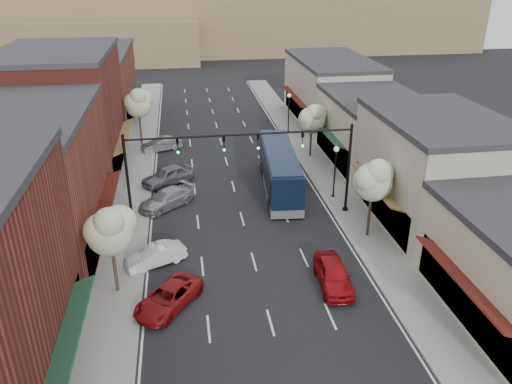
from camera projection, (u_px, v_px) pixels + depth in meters
name	position (u px, v px, depth m)	size (l,w,h in m)	color
ground	(259.00, 280.00, 30.18)	(160.00, 160.00, 0.00)	black
sidewalk_left	(137.00, 172.00, 45.60)	(2.80, 73.00, 0.15)	gray
sidewalk_right	(315.00, 162.00, 47.91)	(2.80, 73.00, 0.15)	gray
curb_left	(152.00, 171.00, 45.79)	(0.25, 73.00, 0.17)	gray
curb_right	(301.00, 162.00, 47.72)	(0.25, 73.00, 0.17)	gray
bldg_left_midnear	(23.00, 184.00, 31.66)	(10.14, 14.10, 9.40)	brown
bldg_left_midfar	(64.00, 113.00, 43.91)	(10.14, 14.10, 10.90)	maroon
bldg_left_far	(92.00, 87.00, 58.80)	(10.14, 18.10, 8.40)	brown
bldg_right_midnear	(434.00, 170.00, 35.82)	(9.14, 12.10, 7.90)	#B6AD9C
bldg_right_midfar	(373.00, 130.00, 46.90)	(9.14, 12.10, 6.40)	#C0B699
bldg_right_far	(331.00, 90.00, 59.26)	(9.14, 16.10, 7.40)	#B6AD9C
hill_far	(194.00, 21.00, 108.47)	(120.00, 30.00, 12.00)	#7A6647
hill_near	(66.00, 40.00, 95.09)	(50.00, 20.00, 8.00)	#7A6647
signal_mast_right	(318.00, 157.00, 36.20)	(8.22, 0.46, 7.00)	black
signal_mast_left	(161.00, 166.00, 34.65)	(8.22, 0.46, 7.00)	black
tree_right_near	(374.00, 179.00, 33.00)	(2.85, 2.65, 5.95)	#47382B
tree_right_far	(312.00, 118.00, 47.56)	(2.85, 2.65, 5.43)	#47382B
tree_left_near	(110.00, 229.00, 27.22)	(2.85, 2.65, 5.69)	#47382B
tree_left_far	(138.00, 102.00, 50.41)	(2.85, 2.65, 6.13)	#47382B
lamp_post_near	(335.00, 164.00, 39.42)	(0.44, 0.44, 4.44)	black
lamp_post_far	(289.00, 106.00, 55.13)	(0.44, 0.44, 4.44)	black
coach_bus	(279.00, 169.00, 41.46)	(3.45, 11.63, 3.51)	black
red_hatchback	(333.00, 274.00, 29.37)	(1.81, 4.50, 1.53)	#9B0B10
parked_car_a	(169.00, 297.00, 27.57)	(2.07, 4.49, 1.25)	maroon
parked_car_b	(155.00, 255.00, 31.49)	(1.34, 3.85, 1.27)	white
parked_car_c	(167.00, 199.00, 38.89)	(1.95, 4.80, 1.39)	#9B9CA0
parked_car_d	(168.00, 176.00, 42.90)	(1.87, 4.65, 1.59)	slate
parked_car_e	(162.00, 144.00, 50.70)	(1.40, 4.01, 1.32)	gray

